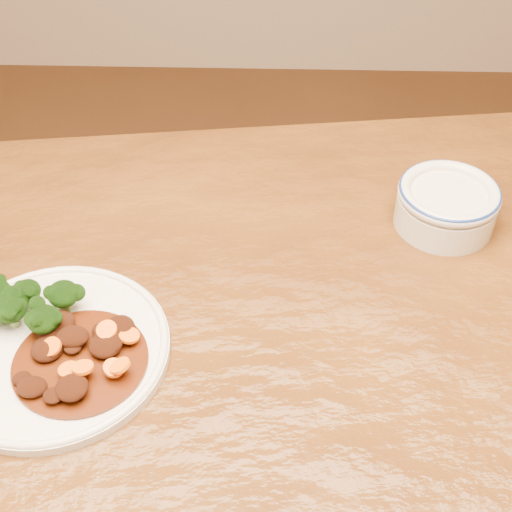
{
  "coord_description": "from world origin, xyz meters",
  "views": [
    {
      "loc": [
        0.03,
        -0.48,
        1.36
      ],
      "look_at": [
        0.01,
        0.14,
        0.77
      ],
      "focal_mm": 50.0,
      "sensor_mm": 36.0,
      "label": 1
    }
  ],
  "objects": [
    {
      "name": "mince_stew",
      "position": [
        -0.17,
        -0.01,
        0.77
      ],
      "size": [
        0.14,
        0.14,
        0.03
      ],
      "color": "#401606",
      "rests_on": "dinner_plate"
    },
    {
      "name": "dip_bowl",
      "position": [
        0.25,
        0.23,
        0.78
      ],
      "size": [
        0.13,
        0.13,
        0.06
      ],
      "rotation": [
        0.0,
        0.0,
        0.04
      ],
      "color": "beige",
      "rests_on": "dining_table"
    },
    {
      "name": "dinner_plate",
      "position": [
        -0.21,
        0.0,
        0.76
      ],
      "size": [
        0.25,
        0.25,
        0.02
      ],
      "rotation": [
        0.0,
        0.0,
        0.19
      ],
      "color": "silver",
      "rests_on": "dining_table"
    },
    {
      "name": "broccoli_florets",
      "position": [
        -0.25,
        0.04,
        0.79
      ],
      "size": [
        0.12,
        0.08,
        0.04
      ],
      "color": "#799C50",
      "rests_on": "dinner_plate"
    },
    {
      "name": "dining_table",
      "position": [
        0.0,
        0.0,
        0.67
      ],
      "size": [
        1.6,
        1.09,
        0.75
      ],
      "rotation": [
        0.0,
        0.0,
        0.13
      ],
      "color": "#5B3310",
      "rests_on": "ground"
    }
  ]
}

